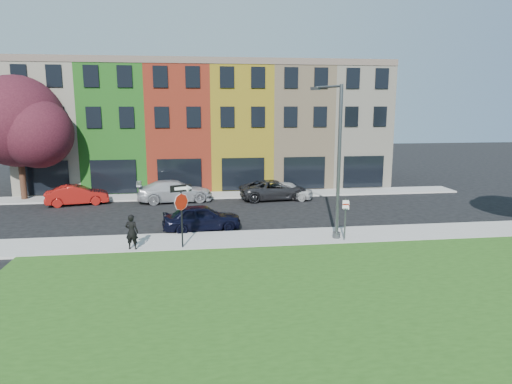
{
  "coord_description": "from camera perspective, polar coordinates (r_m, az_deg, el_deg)",
  "views": [
    {
      "loc": [
        -3.8,
        -19.62,
        6.9
      ],
      "look_at": [
        -0.6,
        4.0,
        2.35
      ],
      "focal_mm": 32.0,
      "sensor_mm": 36.0,
      "label": 1
    }
  ],
  "objects": [
    {
      "name": "street_lamp",
      "position": [
        23.55,
        9.99,
        3.7
      ],
      "size": [
        1.21,
        2.45,
        7.8
      ],
      "rotation": [
        0.0,
        0.0,
        0.39
      ],
      "color": "#4C4F52",
      "rests_on": "sidewalk_near"
    },
    {
      "name": "parked_car_silver",
      "position": [
        33.53,
        -10.1,
        0.11
      ],
      "size": [
        3.3,
        5.83,
        1.56
      ],
      "primitive_type": "imported",
      "rotation": [
        0.0,
        0.0,
        1.68
      ],
      "color": "#A1A2A6",
      "rests_on": "ground"
    },
    {
      "name": "stop_sign",
      "position": [
        22.0,
        -9.32,
        -1.37
      ],
      "size": [
        1.0,
        0.39,
        3.08
      ],
      "rotation": [
        0.0,
        0.0,
        0.34
      ],
      "color": "black",
      "rests_on": "sidewalk_near"
    },
    {
      "name": "man",
      "position": [
        22.56,
        -15.27,
        -4.82
      ],
      "size": [
        0.81,
        0.7,
        1.7
      ],
      "primitive_type": "imported",
      "rotation": [
        0.0,
        0.0,
        2.9
      ],
      "color": "black",
      "rests_on": "sidewalk_near"
    },
    {
      "name": "parked_car_red",
      "position": [
        34.38,
        -21.45,
        -0.35
      ],
      "size": [
        3.18,
        4.82,
        1.39
      ],
      "primitive_type": "imported",
      "rotation": [
        0.0,
        0.0,
        1.78
      ],
      "color": "maroon",
      "rests_on": "ground"
    },
    {
      "name": "tree_purple",
      "position": [
        37.05,
        -27.46,
        7.6
      ],
      "size": [
        7.8,
        6.83,
        8.9
      ],
      "color": "black",
      "rests_on": "sidewalk_far"
    },
    {
      "name": "parked_car_dark",
      "position": [
        33.85,
        2.38,
        0.28
      ],
      "size": [
        3.36,
        5.64,
        1.45
      ],
      "primitive_type": "imported",
      "rotation": [
        0.0,
        0.0,
        1.66
      ],
      "color": "black",
      "rests_on": "ground"
    },
    {
      "name": "rowhouse_block",
      "position": [
        40.87,
        -5.93,
        8.06
      ],
      "size": [
        30.0,
        10.12,
        10.0
      ],
      "color": "beige",
      "rests_on": "ground"
    },
    {
      "name": "sidewalk_far",
      "position": [
        35.3,
        -6.26,
        -0.43
      ],
      "size": [
        40.0,
        2.4,
        0.12
      ],
      "primitive_type": "cube",
      "color": "gray",
      "rests_on": "ground"
    },
    {
      "name": "parking_sign_b",
      "position": [
        23.48,
        11.08,
        -2.74
      ],
      "size": [
        0.32,
        0.09,
        2.19
      ],
      "rotation": [
        0.0,
        0.0,
        -0.04
      ],
      "color": "#4C4F52",
      "rests_on": "sidewalk_near"
    },
    {
      "name": "sidewalk_near",
      "position": [
        24.34,
        6.44,
        -5.59
      ],
      "size": [
        40.0,
        3.0,
        0.12
      ],
      "primitive_type": "cube",
      "color": "gray",
      "rests_on": "ground"
    },
    {
      "name": "sedan_near",
      "position": [
        25.65,
        -6.81,
        -3.17
      ],
      "size": [
        2.7,
        4.72,
        1.48
      ],
      "primitive_type": "imported",
      "rotation": [
        0.0,
        0.0,
        1.68
      ],
      "color": "black",
      "rests_on": "ground"
    },
    {
      "name": "parked_car_white",
      "position": [
        34.06,
        3.88,
        0.22
      ],
      "size": [
        4.38,
        5.02,
        1.32
      ],
      "primitive_type": "imported",
      "rotation": [
        0.0,
        0.0,
        1.17
      ],
      "color": "silver",
      "rests_on": "ground"
    },
    {
      "name": "ground",
      "position": [
        21.15,
        3.11,
        -8.25
      ],
      "size": [
        120.0,
        120.0,
        0.0
      ],
      "primitive_type": "plane",
      "color": "black",
      "rests_on": "ground"
    },
    {
      "name": "parking_sign_a",
      "position": [
        23.78,
        11.15,
        -2.77
      ],
      "size": [
        0.32,
        0.08,
        2.04
      ],
      "rotation": [
        0.0,
        0.0,
        -0.02
      ],
      "color": "#4C4F52",
      "rests_on": "sidewalk_near"
    }
  ]
}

